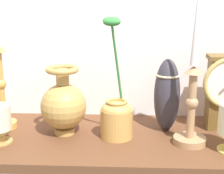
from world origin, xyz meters
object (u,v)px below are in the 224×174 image
Objects in this scene: candlestick_tall_left at (192,94)px; tall_ceramic_vase at (167,95)px; brass_vase_bulbous at (63,104)px; brass_vase_jar at (116,113)px; candlestick_tall_center at (0,76)px.

candlestick_tall_left reaches higher than tall_ceramic_vase.
brass_vase_jar is (14.67, -2.06, -1.60)cm from brass_vase_bulbous.
tall_ceramic_vase is (28.67, 3.72, 2.01)cm from brass_vase_bulbous.
tall_ceramic_vase is (47.18, 0.28, -5.08)cm from candlestick_tall_center.
candlestick_tall_center is at bearing 170.38° from candlestick_tall_left.
candlestick_tall_center is 1.30× the size of brass_vase_jar.
candlestick_tall_left is 34.80cm from brass_vase_bulbous.
brass_vase_bulbous is 0.92× the size of tall_ceramic_vase.
candlestick_tall_center is at bearing -179.66° from tall_ceramic_vase.
candlestick_tall_center is at bearing 170.57° from brass_vase_jar.
tall_ceramic_vase is at bearing 120.13° from candlestick_tall_left.
candlestick_tall_center reaches higher than brass_vase_bulbous.
candlestick_tall_center is 34.74cm from brass_vase_jar.
candlestick_tall_left reaches higher than brass_vase_jar.
candlestick_tall_center reaches higher than tall_ceramic_vase.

